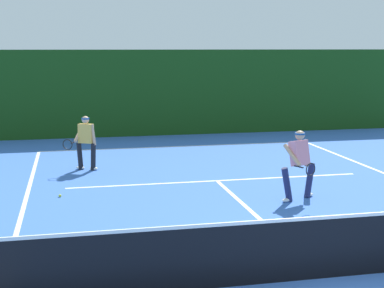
# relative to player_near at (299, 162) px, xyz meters

# --- Properties ---
(ground_plane) EXTENTS (80.00, 80.00, 0.00)m
(ground_plane) POSITION_rel_player_near_xyz_m (-1.34, -4.26, -0.87)
(ground_plane) COLOR #3966BD
(court_line_baseline_far) EXTENTS (9.45, 0.10, 0.01)m
(court_line_baseline_far) POSITION_rel_player_near_xyz_m (-1.34, 7.44, -0.87)
(court_line_baseline_far) COLOR white
(court_line_baseline_far) RESTS_ON ground_plane
(court_line_service) EXTENTS (7.71, 0.10, 0.01)m
(court_line_service) POSITION_rel_player_near_xyz_m (-1.34, 2.17, -0.87)
(court_line_service) COLOR white
(court_line_service) RESTS_ON ground_plane
(court_line_centre) EXTENTS (0.10, 6.40, 0.01)m
(court_line_centre) POSITION_rel_player_near_xyz_m (-1.34, -1.06, -0.87)
(court_line_centre) COLOR white
(court_line_centre) RESTS_ON ground_plane
(tennis_net) EXTENTS (10.36, 0.09, 1.10)m
(tennis_net) POSITION_rel_player_near_xyz_m (-1.34, -4.26, -0.37)
(tennis_net) COLOR #1E4723
(tennis_net) RESTS_ON ground_plane
(player_near) EXTENTS (1.00, 1.00, 1.59)m
(player_near) POSITION_rel_player_near_xyz_m (0.00, 0.00, 0.00)
(player_near) COLOR #1E234C
(player_near) RESTS_ON ground_plane
(player_far) EXTENTS (0.97, 0.83, 1.53)m
(player_far) POSITION_rel_player_near_xyz_m (-4.61, 4.25, -0.04)
(player_far) COLOR black
(player_far) RESTS_ON ground_plane
(tennis_ball) EXTENTS (0.07, 0.07, 0.07)m
(tennis_ball) POSITION_rel_player_near_xyz_m (-5.31, 1.37, -0.84)
(tennis_ball) COLOR #D1E033
(tennis_ball) RESTS_ON ground_plane
(back_fence_windscreen) EXTENTS (21.53, 0.12, 3.34)m
(back_fence_windscreen) POSITION_rel_player_near_xyz_m (-1.34, 10.14, 0.80)
(back_fence_windscreen) COLOR #174113
(back_fence_windscreen) RESTS_ON ground_plane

